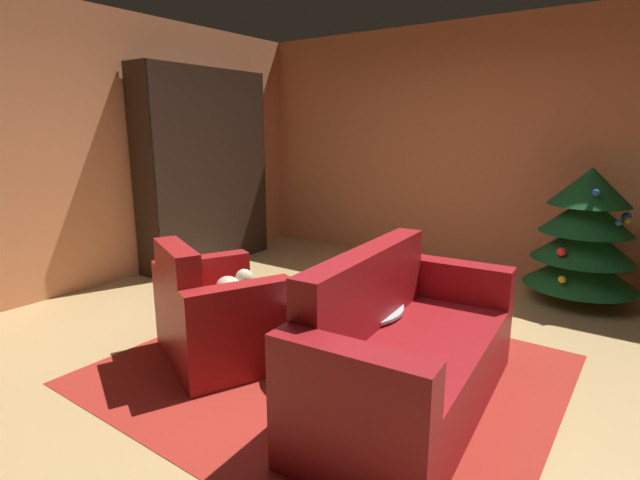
{
  "coord_description": "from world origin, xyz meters",
  "views": [
    {
      "loc": [
        1.87,
        -2.66,
        1.58
      ],
      "look_at": [
        -0.11,
        0.1,
        0.8
      ],
      "focal_mm": 27.21,
      "sensor_mm": 36.0,
      "label": 1
    }
  ],
  "objects_px": {
    "armchair_red": "(216,317)",
    "bottle_on_table": "(363,299)",
    "bookshelf_unit": "(212,172)",
    "book_stack_on_table": "(351,299)",
    "coffee_table": "(347,310)",
    "decorated_tree": "(584,236)",
    "couch_red": "(405,355)"
  },
  "relations": [
    {
      "from": "bookshelf_unit",
      "to": "armchair_red",
      "type": "height_order",
      "value": "bookshelf_unit"
    },
    {
      "from": "coffee_table",
      "to": "book_stack_on_table",
      "type": "bearing_deg",
      "value": -40.87
    },
    {
      "from": "armchair_red",
      "to": "bottle_on_table",
      "type": "distance_m",
      "value": 1.08
    },
    {
      "from": "coffee_table",
      "to": "armchair_red",
      "type": "bearing_deg",
      "value": -155.62
    },
    {
      "from": "armchair_red",
      "to": "coffee_table",
      "type": "bearing_deg",
      "value": 24.38
    },
    {
      "from": "decorated_tree",
      "to": "book_stack_on_table",
      "type": "bearing_deg",
      "value": -112.08
    },
    {
      "from": "couch_red",
      "to": "decorated_tree",
      "type": "xyz_separation_m",
      "value": [
        0.54,
        2.54,
        0.31
      ]
    },
    {
      "from": "bookshelf_unit",
      "to": "book_stack_on_table",
      "type": "distance_m",
      "value": 3.27
    },
    {
      "from": "couch_red",
      "to": "armchair_red",
      "type": "bearing_deg",
      "value": -171.08
    },
    {
      "from": "coffee_table",
      "to": "bottle_on_table",
      "type": "distance_m",
      "value": 0.25
    },
    {
      "from": "armchair_red",
      "to": "couch_red",
      "type": "height_order",
      "value": "couch_red"
    },
    {
      "from": "couch_red",
      "to": "coffee_table",
      "type": "height_order",
      "value": "couch_red"
    },
    {
      "from": "book_stack_on_table",
      "to": "decorated_tree",
      "type": "relative_size",
      "value": 0.17
    },
    {
      "from": "armchair_red",
      "to": "bottle_on_table",
      "type": "relative_size",
      "value": 4.53
    },
    {
      "from": "bookshelf_unit",
      "to": "coffee_table",
      "type": "xyz_separation_m",
      "value": [
        2.81,
        -1.42,
        -0.65
      ]
    },
    {
      "from": "armchair_red",
      "to": "couch_red",
      "type": "relative_size",
      "value": 0.64
    },
    {
      "from": "couch_red",
      "to": "book_stack_on_table",
      "type": "bearing_deg",
      "value": 165.38
    },
    {
      "from": "armchair_red",
      "to": "decorated_tree",
      "type": "xyz_separation_m",
      "value": [
        1.88,
        2.75,
        0.32
      ]
    },
    {
      "from": "bottle_on_table",
      "to": "bookshelf_unit",
      "type": "bearing_deg",
      "value": 152.91
    },
    {
      "from": "bookshelf_unit",
      "to": "couch_red",
      "type": "xyz_separation_m",
      "value": [
        3.31,
        -1.59,
        -0.76
      ]
    },
    {
      "from": "armchair_red",
      "to": "bottle_on_table",
      "type": "xyz_separation_m",
      "value": [
        1.01,
        0.28,
        0.26
      ]
    },
    {
      "from": "couch_red",
      "to": "bottle_on_table",
      "type": "height_order",
      "value": "couch_red"
    },
    {
      "from": "armchair_red",
      "to": "decorated_tree",
      "type": "bearing_deg",
      "value": 55.68
    },
    {
      "from": "coffee_table",
      "to": "decorated_tree",
      "type": "height_order",
      "value": "decorated_tree"
    },
    {
      "from": "coffee_table",
      "to": "decorated_tree",
      "type": "distance_m",
      "value": 2.6
    },
    {
      "from": "armchair_red",
      "to": "book_stack_on_table",
      "type": "height_order",
      "value": "armchair_red"
    },
    {
      "from": "bookshelf_unit",
      "to": "couch_red",
      "type": "bearing_deg",
      "value": -25.7
    },
    {
      "from": "bookshelf_unit",
      "to": "bottle_on_table",
      "type": "bearing_deg",
      "value": -27.09
    },
    {
      "from": "bookshelf_unit",
      "to": "bottle_on_table",
      "type": "distance_m",
      "value": 3.39
    },
    {
      "from": "bookshelf_unit",
      "to": "book_stack_on_table",
      "type": "xyz_separation_m",
      "value": [
        2.87,
        -1.48,
        -0.55
      ]
    },
    {
      "from": "bottle_on_table",
      "to": "decorated_tree",
      "type": "distance_m",
      "value": 2.63
    },
    {
      "from": "couch_red",
      "to": "bookshelf_unit",
      "type": "bearing_deg",
      "value": 154.3
    }
  ]
}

